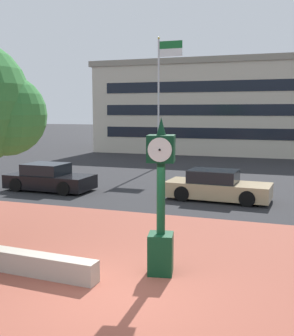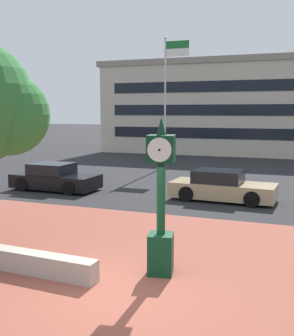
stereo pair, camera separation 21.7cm
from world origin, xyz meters
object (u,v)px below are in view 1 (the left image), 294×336
at_px(car_street_distant, 217,187).
at_px(civic_building, 262,107).
at_px(flagpole_primary, 161,91).
at_px(street_clock, 161,205).
at_px(car_street_near, 49,178).

bearing_deg(car_street_distant, civic_building, -177.22).
height_order(flagpole_primary, civic_building, flagpole_primary).
relative_size(car_street_distant, flagpole_primary, 0.52).
bearing_deg(civic_building, flagpole_primary, -112.17).
distance_m(flagpole_primary, civic_building, 14.59).
relative_size(street_clock, car_street_near, 0.86).
distance_m(street_clock, car_street_near, 11.45).
xyz_separation_m(car_street_distant, flagpole_primary, (-5.30, 9.09, 4.47)).
distance_m(street_clock, car_street_distant, 8.57).
xyz_separation_m(street_clock, civic_building, (0.04, 31.08, 2.47)).
xyz_separation_m(car_street_distant, civic_building, (0.19, 22.58, 3.53)).
bearing_deg(street_clock, car_street_near, 123.34).
height_order(car_street_distant, civic_building, civic_building).
bearing_deg(civic_building, car_street_distant, -90.49).
bearing_deg(street_clock, civic_building, 78.32).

